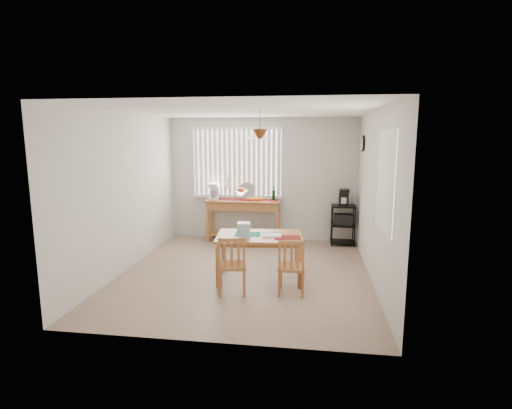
# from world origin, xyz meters

# --- Properties ---
(ground) EXTENTS (4.00, 4.50, 0.01)m
(ground) POSITION_xyz_m (0.00, 0.00, -0.01)
(ground) COLOR gray
(room_shell) EXTENTS (4.20, 4.70, 2.70)m
(room_shell) POSITION_xyz_m (0.00, 0.02, 1.69)
(room_shell) COLOR beige
(room_shell) RESTS_ON ground
(sideboard) EXTENTS (1.57, 0.44, 0.88)m
(sideboard) POSITION_xyz_m (-0.37, 2.01, 0.66)
(sideboard) COLOR #AE6C3B
(sideboard) RESTS_ON ground
(sideboard_items) EXTENTS (1.49, 0.37, 0.68)m
(sideboard_items) POSITION_xyz_m (-0.62, 2.02, 1.02)
(sideboard_items) COLOR maroon
(sideboard_items) RESTS_ON sideboard
(wire_cart) EXTENTS (0.48, 0.39, 0.82)m
(wire_cart) POSITION_xyz_m (1.70, 2.00, 0.50)
(wire_cart) COLOR black
(wire_cart) RESTS_ON ground
(cart_items) EXTENTS (0.19, 0.23, 0.34)m
(cart_items) POSITION_xyz_m (1.70, 2.01, 0.98)
(cart_items) COLOR black
(cart_items) RESTS_ON wire_cart
(dining_table) EXTENTS (1.40, 0.98, 0.71)m
(dining_table) POSITION_xyz_m (0.27, -0.23, 0.63)
(dining_table) COLOR #AE6C3B
(dining_table) RESTS_ON ground
(table_items) EXTENTS (1.05, 0.46, 0.23)m
(table_items) POSITION_xyz_m (0.15, -0.35, 0.79)
(table_items) COLOR #167F63
(table_items) RESTS_ON dining_table
(chair_left) EXTENTS (0.46, 0.46, 0.85)m
(chair_left) POSITION_xyz_m (-0.04, -0.88, 0.42)
(chair_left) COLOR #AE6C3B
(chair_left) RESTS_ON ground
(chair_right) EXTENTS (0.38, 0.38, 0.82)m
(chair_right) POSITION_xyz_m (0.79, -0.78, 0.40)
(chair_right) COLOR #AE6C3B
(chair_right) RESTS_ON ground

